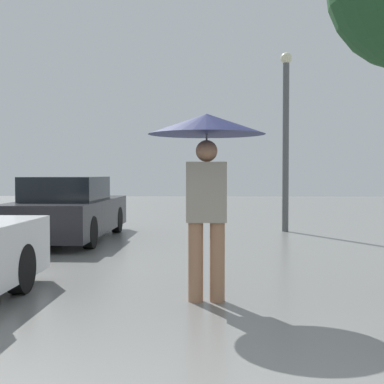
# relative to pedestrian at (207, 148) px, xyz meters

# --- Properties ---
(pedestrian) EXTENTS (1.24, 1.24, 2.00)m
(pedestrian) POSITION_rel_pedestrian_xyz_m (0.00, 0.00, 0.00)
(pedestrian) COLOR #9E7051
(pedestrian) RESTS_ON ground_plane
(parked_car_farthest) EXTENTS (1.65, 4.35, 1.30)m
(parked_car_farthest) POSITION_rel_pedestrian_xyz_m (-2.91, 5.22, -1.03)
(parked_car_farthest) COLOR black
(parked_car_farthest) RESTS_ON ground_plane
(street_lamp) EXTENTS (0.27, 0.27, 4.19)m
(street_lamp) POSITION_rel_pedestrian_xyz_m (1.75, 6.98, 0.72)
(street_lamp) COLOR #515456
(street_lamp) RESTS_ON ground_plane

